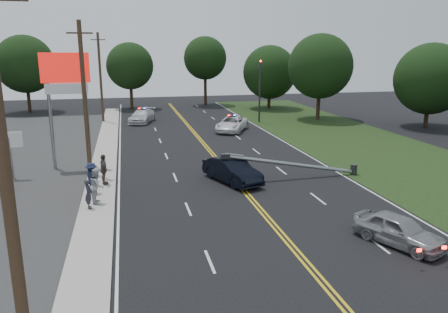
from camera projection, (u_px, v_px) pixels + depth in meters
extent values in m
plane|color=black|center=(280.00, 233.00, 20.08)|extent=(120.00, 120.00, 0.00)
cube|color=#ABA59A|center=(101.00, 181.00, 27.72)|extent=(1.80, 70.00, 0.12)
cube|color=black|center=(406.00, 163.00, 32.44)|extent=(12.00, 80.00, 0.01)
cube|color=gold|center=(230.00, 174.00, 29.54)|extent=(0.36, 80.00, 0.00)
cylinder|color=gray|center=(51.00, 120.00, 29.97)|extent=(0.24, 0.24, 7.00)
cylinder|color=gray|center=(87.00, 119.00, 30.48)|extent=(0.24, 0.24, 7.00)
cube|color=red|center=(65.00, 68.00, 29.38)|extent=(3.20, 0.35, 2.00)
cube|color=white|center=(67.00, 89.00, 29.72)|extent=(2.80, 0.30, 0.70)
cylinder|color=gray|center=(11.00, 158.00, 28.09)|extent=(0.14, 0.14, 2.80)
cube|color=white|center=(9.00, 140.00, 27.80)|extent=(1.60, 0.12, 1.00)
cylinder|color=#2D2D30|center=(260.00, 92.00, 49.41)|extent=(0.20, 0.20, 7.00)
cube|color=#2D2D30|center=(260.00, 64.00, 48.67)|extent=(0.28, 0.28, 0.90)
sphere|color=#FF0C07|center=(261.00, 61.00, 48.44)|extent=(0.22, 0.22, 0.22)
cylinder|color=#2D2D30|center=(354.00, 170.00, 29.30)|extent=(0.44, 0.44, 0.70)
cylinder|color=gray|center=(292.00, 164.00, 28.20)|extent=(8.90, 0.24, 1.80)
cube|color=#2D2D30|center=(225.00, 156.00, 27.06)|extent=(0.55, 0.32, 0.30)
cylinder|color=#382619|center=(9.00, 205.00, 9.32)|extent=(0.28, 0.28, 10.00)
cylinder|color=#382619|center=(85.00, 100.00, 28.25)|extent=(0.28, 0.28, 10.00)
cube|color=#382619|center=(80.00, 33.00, 27.24)|extent=(1.60, 0.10, 0.10)
cylinder|color=#382619|center=(101.00, 78.00, 49.07)|extent=(0.28, 0.28, 10.00)
cube|color=#382619|center=(98.00, 40.00, 48.06)|extent=(1.60, 0.10, 0.10)
cylinder|color=black|center=(29.00, 99.00, 57.71)|extent=(0.44, 0.44, 3.65)
sphere|color=black|center=(25.00, 64.00, 56.63)|extent=(7.47, 7.47, 7.47)
cylinder|color=black|center=(131.00, 97.00, 61.05)|extent=(0.44, 0.44, 3.43)
sphere|color=black|center=(130.00, 66.00, 60.04)|extent=(6.41, 6.41, 6.41)
cylinder|color=black|center=(205.00, 92.00, 65.05)|extent=(0.44, 0.44, 4.01)
sphere|color=black|center=(205.00, 58.00, 63.87)|extent=(6.27, 6.27, 6.27)
cylinder|color=black|center=(269.00, 98.00, 61.63)|extent=(0.44, 0.44, 2.93)
sphere|color=black|center=(270.00, 72.00, 60.77)|extent=(7.40, 7.40, 7.40)
cylinder|color=black|center=(318.00, 104.00, 51.95)|extent=(0.44, 0.44, 3.63)
sphere|color=black|center=(320.00, 66.00, 50.89)|extent=(7.52, 7.52, 7.52)
cylinder|color=black|center=(427.00, 113.00, 46.69)|extent=(0.44, 0.44, 3.00)
sphere|color=black|center=(431.00, 79.00, 45.81)|extent=(7.46, 7.46, 7.46)
imported|color=black|center=(232.00, 170.00, 27.55)|extent=(3.21, 5.01, 1.56)
imported|color=#92959A|center=(399.00, 230.00, 18.76)|extent=(3.11, 4.26, 1.35)
imported|color=white|center=(232.00, 124.00, 44.70)|extent=(4.67, 5.89, 1.49)
imported|color=silver|center=(142.00, 116.00, 49.85)|extent=(3.70, 5.60, 1.51)
imported|color=#2A2932|center=(89.00, 194.00, 22.71)|extent=(0.47, 0.63, 1.55)
imported|color=#ABABAF|center=(97.00, 186.00, 23.53)|extent=(0.81, 0.99, 1.90)
imported|color=#191F3E|center=(92.00, 178.00, 25.09)|extent=(1.04, 1.32, 1.80)
imported|color=#524742|center=(104.00, 169.00, 26.68)|extent=(0.71, 1.19, 1.89)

